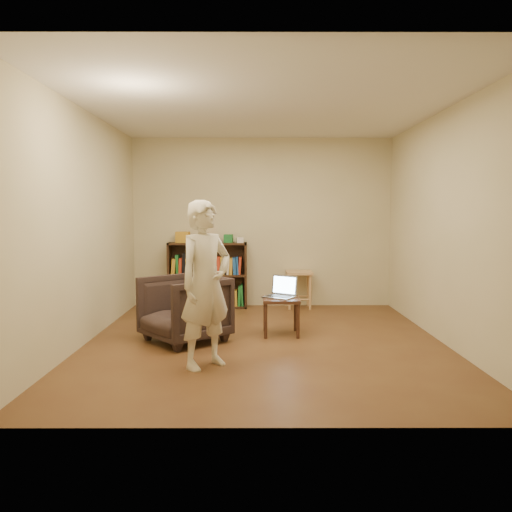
{
  "coord_description": "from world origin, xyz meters",
  "views": [
    {
      "loc": [
        -0.11,
        -5.52,
        1.46
      ],
      "look_at": [
        -0.1,
        0.35,
        0.95
      ],
      "focal_mm": 35.0,
      "sensor_mm": 36.0,
      "label": 1
    }
  ],
  "objects_px": {
    "armchair": "(184,309)",
    "person": "(206,284)",
    "stool": "(299,278)",
    "bookshelf": "(208,279)",
    "side_table": "(281,304)",
    "laptop": "(281,292)"
  },
  "relations": [
    {
      "from": "armchair",
      "to": "person",
      "type": "distance_m",
      "value": 1.07
    },
    {
      "from": "stool",
      "to": "person",
      "type": "xyz_separation_m",
      "value": [
        -1.14,
        -2.92,
        0.33
      ]
    },
    {
      "from": "bookshelf",
      "to": "side_table",
      "type": "xyz_separation_m",
      "value": [
        1.04,
        -1.74,
        -0.07
      ]
    },
    {
      "from": "laptop",
      "to": "person",
      "type": "height_order",
      "value": "person"
    },
    {
      "from": "person",
      "to": "stool",
      "type": "bearing_deg",
      "value": 24.2
    },
    {
      "from": "person",
      "to": "armchair",
      "type": "bearing_deg",
      "value": 65.27
    },
    {
      "from": "armchair",
      "to": "side_table",
      "type": "relative_size",
      "value": 1.86
    },
    {
      "from": "bookshelf",
      "to": "stool",
      "type": "xyz_separation_m",
      "value": [
        1.4,
        -0.06,
        0.02
      ]
    },
    {
      "from": "armchair",
      "to": "laptop",
      "type": "relative_size",
      "value": 1.88
    },
    {
      "from": "bookshelf",
      "to": "armchair",
      "type": "distance_m",
      "value": 2.05
    },
    {
      "from": "bookshelf",
      "to": "armchair",
      "type": "relative_size",
      "value": 1.45
    },
    {
      "from": "armchair",
      "to": "person",
      "type": "bearing_deg",
      "value": -21.41
    },
    {
      "from": "bookshelf",
      "to": "laptop",
      "type": "height_order",
      "value": "bookshelf"
    },
    {
      "from": "stool",
      "to": "laptop",
      "type": "relative_size",
      "value": 1.29
    },
    {
      "from": "side_table",
      "to": "person",
      "type": "relative_size",
      "value": 0.28
    },
    {
      "from": "laptop",
      "to": "bookshelf",
      "type": "bearing_deg",
      "value": 155.81
    },
    {
      "from": "bookshelf",
      "to": "laptop",
      "type": "relative_size",
      "value": 2.73
    },
    {
      "from": "bookshelf",
      "to": "person",
      "type": "height_order",
      "value": "person"
    },
    {
      "from": "person",
      "to": "laptop",
      "type": "bearing_deg",
      "value": 14.58
    },
    {
      "from": "bookshelf",
      "to": "side_table",
      "type": "bearing_deg",
      "value": -59.24
    },
    {
      "from": "side_table",
      "to": "person",
      "type": "xyz_separation_m",
      "value": [
        -0.77,
        -1.24,
        0.42
      ]
    },
    {
      "from": "stool",
      "to": "laptop",
      "type": "xyz_separation_m",
      "value": [
        -0.36,
        -1.62,
        0.05
      ]
    }
  ]
}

